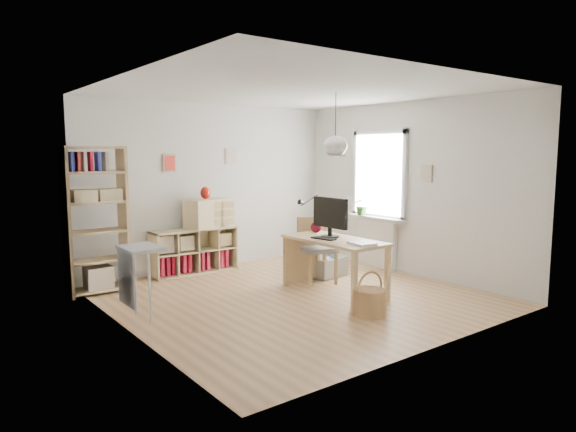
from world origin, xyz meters
TOP-DOWN VIEW (x-y plane):
  - ground at (0.00, 0.00)m, footprint 4.50×4.50m
  - room_shell at (0.55, -0.15)m, footprint 4.50×4.50m
  - window_unit at (2.23, 0.60)m, footprint 0.07×1.16m
  - radiator at (2.19, 0.60)m, footprint 0.10×0.80m
  - windowsill at (2.14, 0.60)m, footprint 0.22×1.20m
  - desk at (0.55, -0.15)m, footprint 0.70×1.50m
  - cube_shelf at (-0.47, 2.08)m, footprint 1.40×0.38m
  - tall_bookshelf at (-2.04, 1.80)m, footprint 0.80×0.38m
  - side_table at (-2.04, 0.35)m, footprint 0.40×0.55m
  - chair at (0.73, 0.45)m, footprint 0.58×0.58m
  - wicker_basket at (0.21, -1.15)m, footprint 0.39×0.39m
  - storage_chest at (1.09, 0.69)m, footprint 0.69×0.75m
  - monitor at (0.57, -0.04)m, footprint 0.25×0.63m
  - keyboard at (0.41, -0.09)m, footprint 0.19×0.37m
  - task_lamp at (0.59, 0.46)m, footprint 0.48×0.18m
  - yarn_ball at (0.70, 0.41)m, footprint 0.16×0.16m
  - paper_tray at (0.52, -0.70)m, footprint 0.30×0.35m
  - drawer_chest at (-0.18, 2.04)m, footprint 0.87×0.57m
  - red_vase at (-0.23, 2.04)m, footprint 0.16×0.16m
  - potted_plant at (2.12, 0.87)m, footprint 0.38×0.36m

SIDE VIEW (x-z plane):
  - ground at x=0.00m, z-range 0.00..0.00m
  - wicker_basket at x=0.21m, z-range -0.09..0.44m
  - storage_chest at x=1.09m, z-range -0.11..0.51m
  - cube_shelf at x=-0.47m, z-range -0.06..0.66m
  - radiator at x=2.19m, z-range 0.00..0.80m
  - chair at x=0.73m, z-range 0.07..1.03m
  - desk at x=0.55m, z-range 0.28..1.03m
  - side_table at x=-2.04m, z-range 0.24..1.09m
  - keyboard at x=0.41m, z-range 0.75..0.77m
  - paper_tray at x=0.52m, z-range 0.75..0.78m
  - yarn_ball at x=0.70m, z-range 0.75..0.91m
  - windowsill at x=2.14m, z-range 0.80..0.86m
  - drawer_chest at x=-0.18m, z-range 0.72..1.18m
  - potted_plant at x=2.12m, z-range 0.86..1.20m
  - monitor at x=0.57m, z-range 0.78..1.34m
  - tall_bookshelf at x=-2.04m, z-range 0.09..2.09m
  - task_lamp at x=0.59m, z-range 0.84..1.35m
  - red_vase at x=-0.23m, z-range 1.18..1.37m
  - window_unit at x=2.23m, z-range 0.82..2.28m
  - room_shell at x=0.55m, z-range -0.25..4.25m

